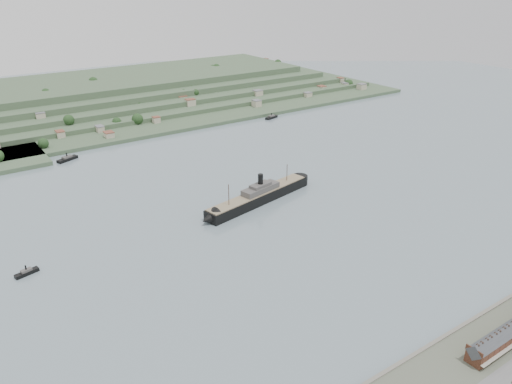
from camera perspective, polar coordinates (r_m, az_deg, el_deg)
ground at (r=371.54m, az=4.96°, el=-2.33°), size 1400.00×1400.00×0.00m
terrace_row at (r=272.05m, az=26.84°, el=-14.27°), size 55.60×9.80×11.07m
far_peninsula at (r=708.89m, az=-13.93°, el=10.82°), size 760.00×309.00×30.00m
steamship at (r=382.39m, az=0.01°, el=-0.61°), size 112.30×34.40×27.17m
tugboat at (r=326.21m, az=-24.73°, el=-8.34°), size 14.27×6.79×6.21m
ferry_west at (r=504.36m, az=-20.76°, el=3.58°), size 21.12×13.15×7.69m
ferry_east at (r=613.40m, az=1.78°, el=8.55°), size 19.24×10.12×6.95m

